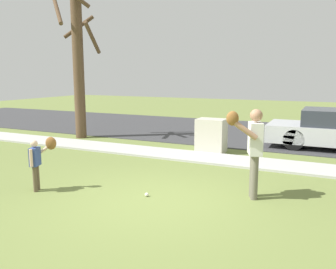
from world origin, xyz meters
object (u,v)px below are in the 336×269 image
object	(u,v)px
person_child	(39,157)
utility_cabinet	(211,136)
person_adult	(253,144)
street_tree_far	(78,57)
baseball	(147,195)

from	to	relation	value
person_child	utility_cabinet	xyz separation A→B (m)	(1.97, 4.86, -0.19)
person_adult	person_child	world-z (taller)	person_adult
person_child	utility_cabinet	world-z (taller)	person_child
person_child	street_tree_far	distance (m)	6.46
person_adult	baseball	size ratio (longest dim) A/B	22.84
person_adult	street_tree_far	xyz separation A→B (m)	(-7.11, 3.80, 1.89)
person_child	street_tree_far	bearing A→B (deg)	101.73
person_adult	street_tree_far	world-z (taller)	street_tree_far
utility_cabinet	street_tree_far	bearing A→B (deg)	176.63
person_child	baseball	bearing A→B (deg)	-4.31
person_adult	street_tree_far	distance (m)	8.28
baseball	utility_cabinet	world-z (taller)	utility_cabinet
utility_cabinet	person_child	bearing A→B (deg)	-112.08
person_adult	person_child	xyz separation A→B (m)	(-3.93, -1.36, -0.34)
person_child	street_tree_far	xyz separation A→B (m)	(-3.18, 5.17, 2.23)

